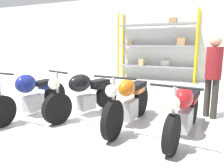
{
  "coord_description": "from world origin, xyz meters",
  "views": [
    {
      "loc": [
        1.93,
        -3.75,
        1.56
      ],
      "look_at": [
        0.0,
        0.4,
        0.7
      ],
      "focal_mm": 35.0,
      "sensor_mm": 36.0,
      "label": 1
    }
  ],
  "objects": [
    {
      "name": "motorcycle_orange",
      "position": [
        0.55,
        -0.01,
        0.49
      ],
      "size": [
        0.74,
        2.05,
        1.04
      ],
      "rotation": [
        0.0,
        0.0,
        -1.6
      ],
      "color": "black",
      "rests_on": "ground_plane"
    },
    {
      "name": "motorcycle_red",
      "position": [
        1.55,
        -0.07,
        0.46
      ],
      "size": [
        0.73,
        2.02,
        0.99
      ],
      "rotation": [
        0.0,
        0.0,
        -1.68
      ],
      "color": "black",
      "rests_on": "ground_plane"
    },
    {
      "name": "ground_plane",
      "position": [
        0.0,
        0.0,
        0.0
      ],
      "size": [
        30.0,
        30.0,
        0.0
      ],
      "primitive_type": "plane",
      "color": "silver"
    },
    {
      "name": "motorcycle_blue",
      "position": [
        -1.59,
        -0.35,
        0.46
      ],
      "size": [
        0.73,
        2.11,
        1.04
      ],
      "rotation": [
        0.0,
        0.0,
        -1.6
      ],
      "color": "black",
      "rests_on": "ground_plane"
    },
    {
      "name": "person_browsing",
      "position": [
        1.94,
        1.17,
        1.01
      ],
      "size": [
        0.45,
        0.45,
        1.71
      ],
      "rotation": [
        0.0,
        0.0,
        4.07
      ],
      "color": "#38332D",
      "rests_on": "ground_plane"
    },
    {
      "name": "back_wall",
      "position": [
        0.0,
        5.77,
        1.8
      ],
      "size": [
        30.0,
        0.08,
        3.6
      ],
      "color": "silver",
      "rests_on": "ground_plane"
    },
    {
      "name": "shelving_rack",
      "position": [
        -0.22,
        5.4,
        1.47
      ],
      "size": [
        3.28,
        0.63,
        2.84
      ],
      "color": "yellow",
      "rests_on": "ground_plane"
    },
    {
      "name": "motorcycle_black",
      "position": [
        -0.56,
        0.15,
        0.49
      ],
      "size": [
        0.8,
        2.0,
        1.04
      ],
      "rotation": [
        0.0,
        0.0,
        -1.85
      ],
      "color": "black",
      "rests_on": "ground_plane"
    }
  ]
}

